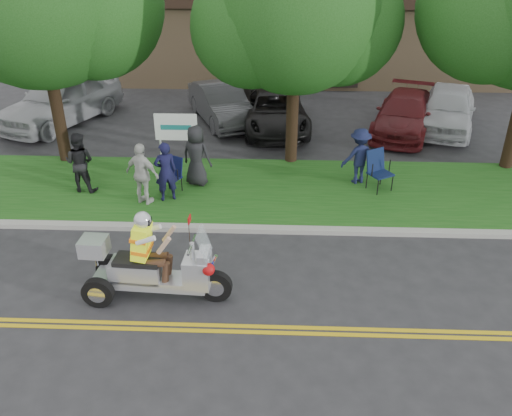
{
  "coord_description": "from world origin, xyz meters",
  "views": [
    {
      "loc": [
        0.04,
        -8.29,
        6.88
      ],
      "look_at": [
        -0.37,
        2.0,
        1.23
      ],
      "focal_mm": 38.0,
      "sensor_mm": 36.0,
      "label": 1
    }
  ],
  "objects_px": {
    "spectator_adult_right": "(142,174)",
    "parked_car_mid": "(274,111)",
    "spectator_adult_mid": "(80,162)",
    "parked_car_far_right": "(448,108)",
    "spectator_adult_left": "(166,171)",
    "lawn_chair_a": "(172,172)",
    "lawn_chair_b": "(378,167)",
    "trike_scooter": "(150,268)",
    "parked_car_far_left": "(60,100)",
    "parked_car_left": "(221,104)",
    "parked_car_right": "(404,114)"
  },
  "relations": [
    {
      "from": "trike_scooter",
      "to": "spectator_adult_mid",
      "type": "distance_m",
      "value": 5.31
    },
    {
      "from": "lawn_chair_a",
      "to": "spectator_adult_left",
      "type": "xyz_separation_m",
      "value": [
        -0.06,
        -0.53,
        0.27
      ]
    },
    {
      "from": "parked_car_right",
      "to": "spectator_adult_right",
      "type": "bearing_deg",
      "value": -124.53
    },
    {
      "from": "lawn_chair_a",
      "to": "spectator_adult_right",
      "type": "xyz_separation_m",
      "value": [
        -0.62,
        -0.75,
        0.29
      ]
    },
    {
      "from": "trike_scooter",
      "to": "parked_car_far_left",
      "type": "relative_size",
      "value": 0.58
    },
    {
      "from": "lawn_chair_b",
      "to": "trike_scooter",
      "type": "bearing_deg",
      "value": -168.18
    },
    {
      "from": "parked_car_far_right",
      "to": "parked_car_left",
      "type": "bearing_deg",
      "value": -164.33
    },
    {
      "from": "lawn_chair_b",
      "to": "parked_car_far_right",
      "type": "relative_size",
      "value": 0.25
    },
    {
      "from": "trike_scooter",
      "to": "parked_car_right",
      "type": "distance_m",
      "value": 11.91
    },
    {
      "from": "spectator_adult_left",
      "to": "parked_car_mid",
      "type": "height_order",
      "value": "spectator_adult_left"
    },
    {
      "from": "spectator_adult_right",
      "to": "parked_car_mid",
      "type": "relative_size",
      "value": 0.35
    },
    {
      "from": "spectator_adult_left",
      "to": "lawn_chair_a",
      "type": "bearing_deg",
      "value": -118.63
    },
    {
      "from": "lawn_chair_a",
      "to": "lawn_chair_b",
      "type": "xyz_separation_m",
      "value": [
        5.61,
        0.38,
        0.08
      ]
    },
    {
      "from": "spectator_adult_left",
      "to": "parked_car_far_left",
      "type": "bearing_deg",
      "value": -72.36
    },
    {
      "from": "trike_scooter",
      "to": "spectator_adult_right",
      "type": "height_order",
      "value": "trike_scooter"
    },
    {
      "from": "lawn_chair_b",
      "to": "parked_car_left",
      "type": "relative_size",
      "value": 0.26
    },
    {
      "from": "parked_car_far_left",
      "to": "parked_car_far_right",
      "type": "xyz_separation_m",
      "value": [
        13.94,
        -0.05,
        -0.11
      ]
    },
    {
      "from": "spectator_adult_right",
      "to": "parked_car_left",
      "type": "height_order",
      "value": "spectator_adult_right"
    },
    {
      "from": "spectator_adult_left",
      "to": "parked_car_far_left",
      "type": "distance_m",
      "value": 7.88
    },
    {
      "from": "parked_car_left",
      "to": "parked_car_far_right",
      "type": "distance_m",
      "value": 8.11
    },
    {
      "from": "parked_car_left",
      "to": "lawn_chair_b",
      "type": "bearing_deg",
      "value": -72.07
    },
    {
      "from": "trike_scooter",
      "to": "lawn_chair_b",
      "type": "distance_m",
      "value": 7.2
    },
    {
      "from": "lawn_chair_a",
      "to": "parked_car_far_left",
      "type": "relative_size",
      "value": 0.19
    },
    {
      "from": "spectator_adult_left",
      "to": "spectator_adult_mid",
      "type": "xyz_separation_m",
      "value": [
        -2.42,
        0.45,
        0.02
      ]
    },
    {
      "from": "lawn_chair_b",
      "to": "spectator_adult_left",
      "type": "bearing_deg",
      "value": 157.69
    },
    {
      "from": "trike_scooter",
      "to": "parked_car_mid",
      "type": "relative_size",
      "value": 0.62
    },
    {
      "from": "parked_car_right",
      "to": "parked_car_far_right",
      "type": "xyz_separation_m",
      "value": [
        1.6,
        0.36,
        0.11
      ]
    },
    {
      "from": "spectator_adult_right",
      "to": "parked_car_right",
      "type": "distance_m",
      "value": 9.86
    },
    {
      "from": "lawn_chair_a",
      "to": "spectator_adult_left",
      "type": "distance_m",
      "value": 0.6
    },
    {
      "from": "parked_car_mid",
      "to": "parked_car_far_right",
      "type": "bearing_deg",
      "value": -3.45
    },
    {
      "from": "trike_scooter",
      "to": "spectator_adult_right",
      "type": "bearing_deg",
      "value": 107.86
    },
    {
      "from": "spectator_adult_mid",
      "to": "parked_car_mid",
      "type": "xyz_separation_m",
      "value": [
        5.2,
        5.35,
        -0.27
      ]
    },
    {
      "from": "spectator_adult_right",
      "to": "parked_car_mid",
      "type": "xyz_separation_m",
      "value": [
        3.34,
        6.02,
        -0.27
      ]
    },
    {
      "from": "lawn_chair_b",
      "to": "parked_car_far_left",
      "type": "bearing_deg",
      "value": 122.71
    },
    {
      "from": "trike_scooter",
      "to": "spectator_adult_right",
      "type": "xyz_separation_m",
      "value": [
        -0.98,
        3.8,
        0.25
      ]
    },
    {
      "from": "spectator_adult_mid",
      "to": "parked_car_mid",
      "type": "distance_m",
      "value": 7.47
    },
    {
      "from": "spectator_adult_right",
      "to": "parked_car_far_right",
      "type": "bearing_deg",
      "value": -123.9
    },
    {
      "from": "lawn_chair_a",
      "to": "parked_car_far_right",
      "type": "height_order",
      "value": "parked_car_far_right"
    },
    {
      "from": "parked_car_far_left",
      "to": "parked_car_left",
      "type": "distance_m",
      "value": 5.85
    },
    {
      "from": "spectator_adult_right",
      "to": "spectator_adult_left",
      "type": "bearing_deg",
      "value": -135.83
    },
    {
      "from": "lawn_chair_a",
      "to": "spectator_adult_mid",
      "type": "relative_size",
      "value": 0.58
    },
    {
      "from": "parked_car_right",
      "to": "parked_car_far_right",
      "type": "relative_size",
      "value": 1.01
    },
    {
      "from": "lawn_chair_a",
      "to": "spectator_adult_mid",
      "type": "bearing_deg",
      "value": -150.59
    },
    {
      "from": "lawn_chair_b",
      "to": "spectator_adult_right",
      "type": "distance_m",
      "value": 6.34
    },
    {
      "from": "spectator_adult_mid",
      "to": "parked_car_far_right",
      "type": "relative_size",
      "value": 0.37
    },
    {
      "from": "spectator_adult_mid",
      "to": "parked_car_left",
      "type": "distance_m",
      "value": 6.82
    },
    {
      "from": "spectator_adult_left",
      "to": "parked_car_far_right",
      "type": "height_order",
      "value": "spectator_adult_left"
    },
    {
      "from": "lawn_chair_b",
      "to": "parked_car_left",
      "type": "height_order",
      "value": "parked_car_left"
    },
    {
      "from": "parked_car_far_left",
      "to": "parked_car_right",
      "type": "xyz_separation_m",
      "value": [
        12.34,
        -0.41,
        -0.22
      ]
    },
    {
      "from": "lawn_chair_b",
      "to": "parked_car_right",
      "type": "relative_size",
      "value": 0.25
    }
  ]
}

